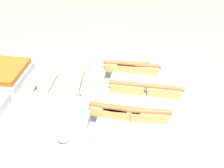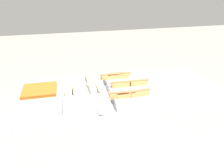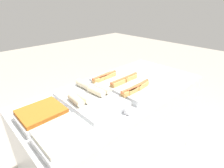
% 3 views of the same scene
% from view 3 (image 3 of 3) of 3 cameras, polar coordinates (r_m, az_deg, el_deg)
% --- Properties ---
extents(counter, '(1.57, 0.73, 0.94)m').
position_cam_3_polar(counter, '(1.71, 1.84, -16.08)').
color(counter, silver).
rests_on(counter, ground_plane).
extents(tray_hotdogs, '(0.37, 0.55, 0.10)m').
position_cam_3_polar(tray_hotdogs, '(1.46, 3.69, -0.04)').
color(tray_hotdogs, silver).
rests_on(tray_hotdogs, counter).
extents(tray_wraps, '(0.32, 0.49, 0.10)m').
position_cam_3_polar(tray_wraps, '(1.26, -7.25, -4.69)').
color(tray_wraps, silver).
rests_on(tray_wraps, counter).
extents(tray_side_front, '(0.27, 0.24, 0.07)m').
position_cam_3_polar(tray_side_front, '(0.96, -15.15, -16.45)').
color(tray_side_front, silver).
rests_on(tray_side_front, counter).
extents(tray_side_back, '(0.27, 0.24, 0.07)m').
position_cam_3_polar(tray_side_back, '(1.16, -21.90, -9.34)').
color(tray_side_back, silver).
rests_on(tray_side_back, counter).
extents(serving_spoon_near, '(0.25, 0.05, 0.05)m').
position_cam_3_polar(serving_spoon_near, '(1.13, 4.58, -9.29)').
color(serving_spoon_near, silver).
rests_on(serving_spoon_near, counter).
extents(serving_spoon_far, '(0.25, 0.05, 0.05)m').
position_cam_3_polar(serving_spoon_far, '(1.50, -11.46, -0.35)').
color(serving_spoon_far, silver).
rests_on(serving_spoon_far, counter).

